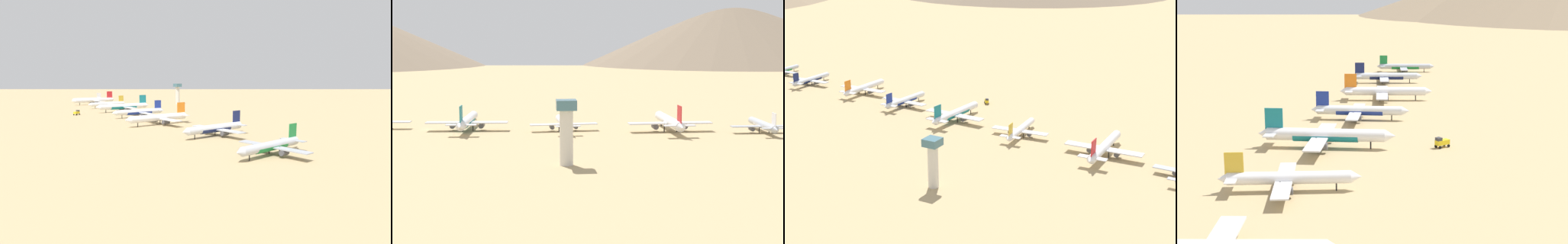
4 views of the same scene
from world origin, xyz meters
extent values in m
plane|color=tan|center=(0.00, 0.00, 0.00)|extent=(2005.14, 2005.14, 0.00)
cylinder|color=white|center=(-10.84, -67.60, 4.06)|extent=(34.95, 6.19, 3.67)
cone|color=white|center=(8.04, -66.22, 4.06)|extent=(3.35, 3.81, 3.60)
cone|color=white|center=(-29.53, -68.96, 4.06)|extent=(2.94, 3.49, 3.30)
cube|color=gold|center=(-26.06, -68.71, 8.36)|extent=(5.32, 0.72, 6.76)
cube|color=silver|center=(-26.64, -68.75, 4.42)|extent=(3.93, 11.79, 0.35)
cube|color=silver|center=(-12.29, -67.70, 3.42)|extent=(7.21, 33.11, 0.43)
cylinder|color=#4C4C54|center=(-11.94, -61.87, 2.09)|extent=(4.21, 2.51, 2.22)
cylinder|color=#4C4C54|center=(-11.09, -73.43, 2.09)|extent=(4.21, 2.51, 2.22)
cylinder|color=black|center=(2.34, -66.64, 1.85)|extent=(0.43, 0.43, 3.69)
cylinder|color=black|center=(-13.43, -65.27, 1.85)|extent=(0.43, 0.43, 3.69)
cylinder|color=black|center=(-13.07, -70.28, 1.85)|extent=(0.43, 0.43, 3.69)
cylinder|color=white|center=(-4.73, -20.80, 4.90)|extent=(42.16, 7.15, 4.43)
cone|color=white|center=(18.07, -22.28, 4.90)|extent=(4.00, 4.57, 4.34)
cone|color=white|center=(-27.29, -19.33, 4.90)|extent=(3.52, 4.19, 3.99)
cube|color=#14727F|center=(-23.10, -19.60, 10.08)|extent=(6.42, 0.82, 8.16)
cube|color=silver|center=(-23.80, -19.56, 5.34)|extent=(4.63, 14.20, 0.42)
cube|color=silver|center=(-6.47, -20.69, 4.12)|extent=(8.39, 39.93, 0.52)
cylinder|color=#4C4C54|center=(-5.09, -13.77, 2.52)|extent=(5.06, 2.99, 2.68)
cylinder|color=#4C4C54|center=(-5.99, -27.73, 2.52)|extent=(5.06, 2.99, 2.68)
cylinder|color=black|center=(11.19, -21.83, 2.23)|extent=(0.51, 0.51, 4.45)
cylinder|color=black|center=(-7.44, -17.59, 2.23)|extent=(0.51, 0.51, 4.45)
cylinder|color=black|center=(-7.83, -23.63, 2.23)|extent=(0.51, 0.51, 4.45)
cylinder|color=#14727F|center=(-4.73, -20.80, 4.56)|extent=(23.32, 5.93, 4.44)
cylinder|color=silver|center=(5.52, 24.70, 4.18)|extent=(36.00, 6.05, 3.78)
cone|color=silver|center=(24.99, 23.46, 4.18)|extent=(3.41, 3.90, 3.71)
cone|color=silver|center=(-13.75, 25.92, 4.18)|extent=(3.00, 3.57, 3.40)
cube|color=navy|center=(-10.17, 25.69, 8.61)|extent=(5.48, 0.69, 6.97)
cube|color=silver|center=(-10.77, 25.73, 4.56)|extent=(3.94, 12.12, 0.36)
cube|color=silver|center=(4.03, 24.79, 3.52)|extent=(7.11, 34.09, 0.45)
cylinder|color=#4C4C54|center=(5.20, 30.70, 2.15)|extent=(4.32, 2.55, 2.29)
cylinder|color=#4C4C54|center=(4.45, 18.78, 2.15)|extent=(4.32, 2.55, 2.29)
cylinder|color=black|center=(19.11, 23.83, 1.90)|extent=(0.44, 0.44, 3.80)
cylinder|color=black|center=(3.20, 27.44, 1.90)|extent=(0.44, 0.44, 3.80)
cylinder|color=black|center=(2.87, 22.27, 1.90)|extent=(0.44, 0.44, 3.80)
cylinder|color=navy|center=(5.52, 24.70, 3.90)|extent=(19.91, 5.03, 3.79)
cylinder|color=white|center=(16.56, 68.46, 4.53)|extent=(38.81, 4.16, 4.10)
cone|color=white|center=(37.68, 68.50, 4.53)|extent=(3.46, 4.02, 4.01)
cone|color=white|center=(-4.35, 68.43, 4.53)|extent=(3.02, 3.69, 3.69)
cube|color=orange|center=(-0.47, 68.43, 9.32)|extent=(5.93, 0.39, 7.54)
cube|color=silver|center=(-1.12, 68.43, 4.94)|extent=(3.47, 12.94, 0.39)
cube|color=silver|center=(14.94, 68.46, 3.81)|extent=(5.45, 36.65, 0.49)
cylinder|color=#4C4C54|center=(15.79, 74.93, 2.33)|extent=(4.53, 2.49, 2.48)
cylinder|color=#4C4C54|center=(15.81, 62.00, 2.33)|extent=(4.53, 2.49, 2.48)
cylinder|color=black|center=(31.30, 68.49, 2.06)|extent=(0.47, 0.47, 4.12)
cylinder|color=black|center=(13.86, 71.26, 2.06)|extent=(0.47, 0.47, 4.12)
cylinder|color=black|center=(13.87, 65.66, 2.06)|extent=(0.47, 0.47, 4.12)
cylinder|color=silver|center=(17.28, 120.00, 4.04)|extent=(34.66, 4.33, 3.65)
cone|color=silver|center=(36.11, 120.38, 4.04)|extent=(3.15, 3.64, 3.58)
cone|color=silver|center=(-1.36, 119.64, 4.04)|extent=(2.76, 3.34, 3.29)
cube|color=#141E51|center=(2.10, 119.71, 8.31)|extent=(5.29, 0.44, 6.73)
cube|color=#B6BBC5|center=(1.52, 119.69, 4.40)|extent=(3.30, 11.59, 0.35)
cube|color=#B6BBC5|center=(15.84, 119.98, 3.40)|extent=(5.45, 32.76, 0.43)
cylinder|color=#4C4C54|center=(16.49, 125.76, 2.08)|extent=(4.08, 2.29, 2.21)
cylinder|color=#4C4C54|center=(16.72, 114.23, 2.08)|extent=(4.08, 2.29, 2.21)
cylinder|color=black|center=(30.42, 120.26, 1.84)|extent=(0.42, 0.42, 3.67)
cylinder|color=black|center=(14.83, 122.46, 1.84)|extent=(0.42, 0.42, 3.67)
cylinder|color=black|center=(14.93, 117.46, 1.84)|extent=(0.42, 0.42, 3.67)
cylinder|color=#141E51|center=(17.28, 120.00, 3.76)|extent=(19.10, 4.03, 3.66)
cylinder|color=#B2B7C1|center=(29.32, 162.57, 3.65)|extent=(31.37, 3.96, 3.30)
cone|color=#B2B7C1|center=(46.35, 162.93, 3.65)|extent=(2.85, 3.30, 3.24)
cone|color=#B2B7C1|center=(12.45, 162.22, 3.65)|extent=(2.50, 3.02, 2.97)
cube|color=#197A38|center=(15.58, 162.28, 7.52)|extent=(4.79, 0.40, 6.09)
cube|color=#A4A8B2|center=(15.06, 162.27, 3.98)|extent=(3.00, 10.49, 0.31)
cube|color=#A4A8B2|center=(28.01, 162.54, 3.07)|extent=(4.96, 29.65, 0.39)
cylinder|color=#4C4C54|center=(28.60, 167.77, 1.88)|extent=(3.69, 2.08, 2.00)
cylinder|color=#4C4C54|center=(28.82, 157.34, 1.88)|extent=(3.69, 2.08, 2.00)
cylinder|color=black|center=(41.21, 162.82, 1.66)|extent=(0.38, 0.38, 3.32)
cylinder|color=black|center=(27.10, 164.79, 1.66)|extent=(0.38, 0.38, 3.32)
cylinder|color=black|center=(27.19, 160.26, 1.66)|extent=(0.38, 0.38, 3.32)
cylinder|color=#197A38|center=(29.32, 162.57, 3.40)|extent=(17.28, 3.67, 3.31)
cube|color=yellow|center=(36.58, -19.36, 1.95)|extent=(5.56, 4.91, 1.70)
cube|color=#333338|center=(35.20, -20.36, 3.35)|extent=(2.67, 2.73, 1.10)
cylinder|color=black|center=(35.65, -21.45, 0.55)|extent=(1.10, 0.93, 1.10)
cylinder|color=black|center=(34.31, -19.59, 0.55)|extent=(1.10, 0.93, 1.10)
cylinder|color=black|center=(38.86, -19.14, 0.55)|extent=(1.10, 0.93, 1.10)
cylinder|color=black|center=(37.51, -17.27, 0.55)|extent=(1.10, 0.93, 1.10)
camera|label=1|loc=(122.05, 232.62, 27.04)|focal=29.27mm
camera|label=2|loc=(-314.73, -49.26, 45.85)|focal=57.80mm
camera|label=3|loc=(-303.89, -206.20, 113.73)|focal=55.55mm
camera|label=4|loc=(15.61, -239.03, 59.72)|focal=58.78mm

